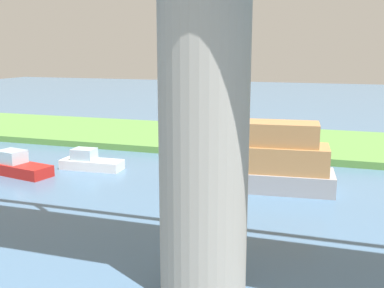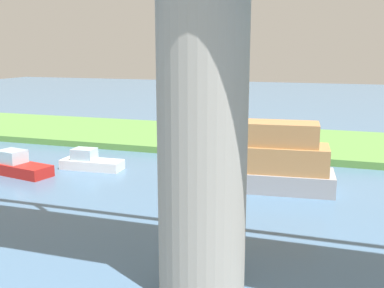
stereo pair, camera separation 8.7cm
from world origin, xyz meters
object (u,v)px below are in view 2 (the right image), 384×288
Objects in this scene: motorboat_red at (265,162)px; motorboat_white at (17,166)px; marker_buoy at (199,205)px; mooring_post at (264,146)px; bridge_pylon at (202,131)px; pontoon_yellow at (90,162)px; person_on_bank at (218,134)px.

motorboat_red reaches higher than motorboat_white.
motorboat_red reaches higher than marker_buoy.
mooring_post is at bearing -80.15° from motorboat_red.
marker_buoy is at bearing -71.86° from bridge_pylon.
bridge_pylon is at bearing 93.50° from mooring_post.
mooring_post is 11.59m from marker_buoy.
marker_buoy is (1.25, 11.50, -0.74)m from mooring_post.
pontoon_yellow is 8.27× the size of marker_buoy.
pontoon_yellow reaches higher than marker_buoy.
person_on_bank is (5.21, -21.18, -4.11)m from bridge_pylon.
marker_buoy is at bearing 61.51° from motorboat_red.
mooring_post is at bearing -96.20° from marker_buoy.
motorboat_white is at bearing 34.58° from pontoon_yellow.
motorboat_red reaches higher than mooring_post.
marker_buoy is (-12.85, 2.64, -0.29)m from motorboat_white.
bridge_pylon is 7.64× the size of person_on_bank.
pontoon_yellow is at bearing -29.60° from marker_buoy.
bridge_pylon is 1.26× the size of motorboat_red.
marker_buoy is (-9.15, 5.20, -0.23)m from pontoon_yellow.
person_on_bank reaches higher than marker_buoy.
person_on_bank is 0.16× the size of motorboat_red.
person_on_bank reaches higher than pontoon_yellow.
motorboat_red is 16.86× the size of marker_buoy.
motorboat_white is 13.12m from marker_buoy.
person_on_bank is 0.29× the size of motorboat_white.
person_on_bank is at bearing -60.57° from motorboat_red.
motorboat_white is at bearing -11.63° from marker_buoy.
bridge_pylon reaches higher than marker_buoy.
mooring_post reaches higher than pontoon_yellow.
bridge_pylon is 18.83m from motorboat_white.
motorboat_red is at bearing 99.85° from mooring_post.
motorboat_red is at bearing 119.43° from person_on_bank.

